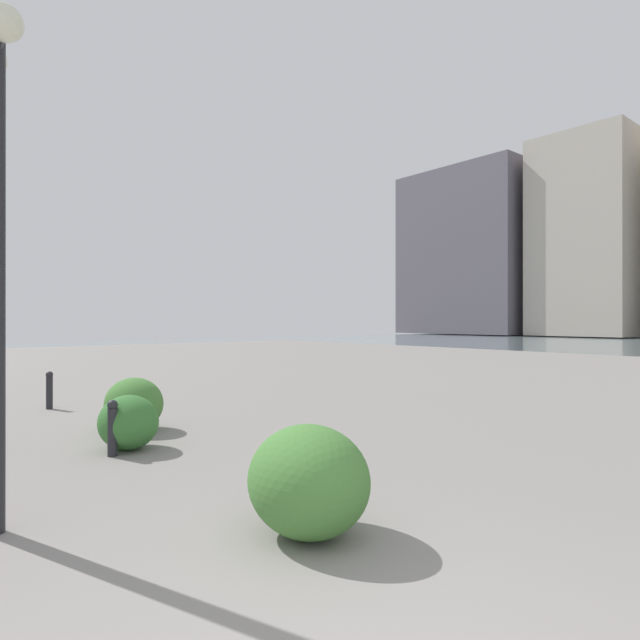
% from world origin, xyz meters
% --- Properties ---
extents(building_annex, '(10.59, 12.65, 22.45)m').
position_xyz_m(building_annex, '(24.39, -61.74, 11.23)').
color(building_annex, '#B2A899').
rests_on(building_annex, ground).
extents(building_highrise, '(17.21, 14.35, 21.56)m').
position_xyz_m(building_highrise, '(39.41, -61.21, 10.78)').
color(building_highrise, '#5B5660').
rests_on(building_highrise, ground).
extents(bollard_near, '(0.13, 0.13, 0.71)m').
position_xyz_m(bollard_near, '(5.30, -0.70, 0.37)').
color(bollard_near, '#232328').
rests_on(bollard_near, ground).
extents(bollard_mid, '(0.13, 0.13, 0.73)m').
position_xyz_m(bollard_mid, '(9.66, -0.96, 0.38)').
color(bollard_mid, '#232328').
rests_on(bollard_mid, ground).
extents(shrub_low, '(1.04, 0.93, 0.88)m').
position_xyz_m(shrub_low, '(1.81, -1.06, 0.44)').
color(shrub_low, '#477F38').
rests_on(shrub_low, ground).
extents(shrub_round, '(0.85, 0.76, 0.72)m').
position_xyz_m(shrub_round, '(5.51, -0.98, 0.36)').
color(shrub_round, '#387533').
rests_on(shrub_round, ground).
extents(shrub_wide, '(0.97, 0.87, 0.82)m').
position_xyz_m(shrub_wide, '(6.65, -1.48, 0.41)').
color(shrub_wide, '#477F38').
rests_on(shrub_wide, ground).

